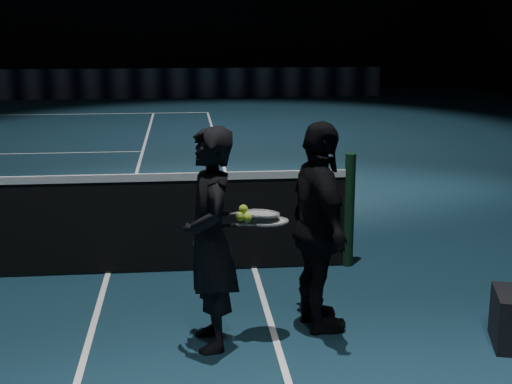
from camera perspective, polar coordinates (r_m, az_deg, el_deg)
net_post_right at (r=6.84m, az=7.46°, el=-1.48°), size 0.10×0.10×1.10m
sponsor_backdrop at (r=22.53m, az=-18.51°, el=8.15°), size 22.00×0.15×0.90m
player_a at (r=5.06m, az=-3.69°, el=-3.81°), size 0.46×0.63×1.61m
player_b at (r=5.35m, az=5.07°, el=-2.87°), size 0.53×0.99×1.61m
racket_lower at (r=5.18m, az=1.07°, el=-2.38°), size 0.71×0.38×0.03m
racket_upper at (r=5.18m, az=0.40°, el=-1.74°), size 0.71×0.42×0.10m
tennis_balls at (r=5.10m, az=-0.99°, el=-1.83°), size 0.12×0.10×0.12m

